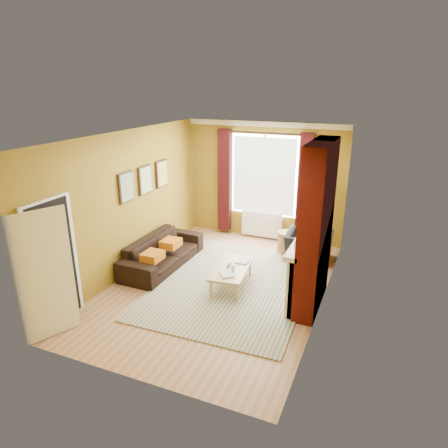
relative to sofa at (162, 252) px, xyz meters
The scene contains 12 objects.
ground 1.49m from the sofa, 13.34° to the right, with size 5.50×5.50×0.00m, color #956643.
room_walls 2.32m from the sofa, ahead, with size 3.82×5.54×2.83m.
striped_rug 1.71m from the sofa, ahead, with size 2.82×3.84×0.02m.
sofa is the anchor object (origin of this frame).
armchair 3.10m from the sofa, 28.08° to the left, with size 0.95×0.83×0.62m, color black.
coffee_table 1.69m from the sofa, 10.05° to the right, with size 0.72×1.24×0.39m.
wicker_stool 2.76m from the sofa, 37.14° to the left, with size 0.50×0.50×0.49m.
floor_lamp 3.73m from the sofa, 34.79° to the left, with size 0.28×0.28×1.55m.
book_a 1.73m from the sofa, 22.51° to the right, with size 0.22×0.30×0.03m, color #999999.
book_b 1.64m from the sofa, ahead, with size 0.24×0.33×0.02m, color #999999.
mug 1.79m from the sofa, 13.39° to the right, with size 0.09×0.09×0.08m, color #999999.
tv_remote 1.61m from the sofa, ahead, with size 0.07×0.18×0.02m.
Camera 1 is at (2.68, -6.18, 3.63)m, focal length 32.00 mm.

